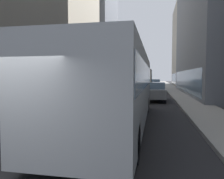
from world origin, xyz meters
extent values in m
plane|color=#232326|center=(0.00, 35.00, 0.00)|extent=(120.00, 120.00, 0.00)
cube|color=#9E9991|center=(-5.70, 35.00, 0.07)|extent=(2.40, 110.00, 0.15)
cube|color=gray|center=(5.70, 35.00, 0.07)|extent=(2.40, 110.00, 0.15)
cube|color=#B2A893|center=(-11.90, 29.50, 11.85)|extent=(8.19, 17.95, 23.70)
cube|color=slate|center=(-7.82, 29.50, 1.60)|extent=(0.08, 16.15, 2.40)
cube|color=slate|center=(-11.90, 48.38, 14.97)|extent=(9.49, 15.97, 29.95)
cube|color=slate|center=(-7.17, 48.38, 1.60)|extent=(0.08, 14.37, 2.40)
cube|color=slate|center=(6.25, 23.83, 1.60)|extent=(0.08, 19.55, 2.40)
cube|color=#B2A893|center=(11.90, 48.43, 9.47)|extent=(9.15, 22.88, 18.95)
cube|color=slate|center=(7.34, 48.43, 1.60)|extent=(0.08, 20.59, 2.40)
cube|color=#999EA3|center=(1.20, 6.42, 1.67)|extent=(2.55, 11.50, 2.75)
cube|color=slate|center=(1.20, 6.42, 2.17)|extent=(2.57, 11.04, 0.90)
cube|color=black|center=(1.20, 12.12, 0.55)|extent=(2.55, 0.16, 0.44)
cylinder|color=black|center=(0.07, 9.97, 0.50)|extent=(0.30, 1.00, 1.00)
cylinder|color=black|center=(2.33, 9.97, 0.50)|extent=(0.30, 1.00, 1.00)
cylinder|color=black|center=(0.07, 2.27, 0.50)|extent=(0.30, 1.00, 1.00)
cylinder|color=black|center=(2.33, 2.27, 0.50)|extent=(0.30, 1.00, 1.00)
cube|color=silver|center=(-0.25, 11.57, 2.50)|extent=(0.08, 0.24, 0.40)
cube|color=slate|center=(2.80, 16.38, 0.70)|extent=(1.80, 4.51, 0.75)
cube|color=slate|center=(2.80, 16.15, 1.35)|extent=(1.66, 2.03, 0.55)
cylinder|color=black|center=(2.01, 18.22, 0.32)|extent=(0.22, 0.64, 0.64)
cylinder|color=black|center=(3.59, 18.22, 0.32)|extent=(0.22, 0.64, 0.64)
cylinder|color=black|center=(2.01, 14.54, 0.32)|extent=(0.22, 0.64, 0.64)
cylinder|color=black|center=(3.59, 14.54, 0.32)|extent=(0.22, 0.64, 0.64)
cube|color=yellow|center=(-1.20, 15.81, 0.70)|extent=(1.82, 4.17, 0.75)
cube|color=slate|center=(-1.20, 15.60, 1.35)|extent=(1.67, 1.88, 0.55)
cylinder|color=black|center=(-2.00, 17.48, 0.32)|extent=(0.22, 0.64, 0.64)
cylinder|color=black|center=(-0.40, 17.48, 0.32)|extent=(0.22, 0.64, 0.64)
cylinder|color=black|center=(-2.00, 14.14, 0.32)|extent=(0.22, 0.64, 0.64)
cylinder|color=black|center=(-0.40, 14.14, 0.32)|extent=(0.22, 0.64, 0.64)
cube|color=#4C6BB7|center=(-1.20, 39.19, 0.70)|extent=(1.79, 4.60, 0.75)
cube|color=slate|center=(-1.20, 38.96, 1.35)|extent=(1.65, 2.07, 0.55)
cylinder|color=black|center=(-1.99, 41.07, 0.32)|extent=(0.22, 0.64, 0.64)
cylinder|color=black|center=(-0.41, 41.07, 0.32)|extent=(0.22, 0.64, 0.64)
cylinder|color=black|center=(-1.99, 37.31, 0.32)|extent=(0.22, 0.64, 0.64)
cylinder|color=black|center=(-0.41, 37.31, 0.32)|extent=(0.22, 0.64, 0.64)
cube|color=red|center=(-2.80, 25.72, 0.70)|extent=(1.82, 4.71, 0.75)
cube|color=slate|center=(-2.80, 25.48, 1.35)|extent=(1.67, 2.12, 0.55)
cylinder|color=black|center=(-3.60, 27.66, 0.32)|extent=(0.22, 0.64, 0.64)
cylinder|color=black|center=(-2.00, 27.66, 0.32)|extent=(0.22, 0.64, 0.64)
cylinder|color=black|center=(-3.60, 23.78, 0.32)|extent=(0.22, 0.64, 0.64)
cylinder|color=black|center=(-2.00, 23.78, 0.32)|extent=(0.22, 0.64, 0.64)
cube|color=silver|center=(2.80, 35.78, 0.70)|extent=(1.85, 4.33, 0.75)
cube|color=slate|center=(2.80, 35.56, 1.35)|extent=(1.70, 1.95, 0.55)
cylinder|color=black|center=(1.98, 37.52, 0.32)|extent=(0.22, 0.64, 0.64)
cylinder|color=black|center=(3.62, 37.52, 0.32)|extent=(0.22, 0.64, 0.64)
cylinder|color=black|center=(1.98, 34.03, 0.32)|extent=(0.22, 0.64, 0.64)
cylinder|color=black|center=(3.62, 34.03, 0.32)|extent=(0.22, 0.64, 0.64)
cube|color=#19519E|center=(1.20, 31.54, 1.50)|extent=(2.30, 2.00, 2.10)
cube|color=silver|center=(1.20, 27.79, 1.75)|extent=(2.30, 5.50, 2.60)
cylinder|color=black|center=(0.19, 31.54, 0.45)|extent=(0.28, 0.90, 0.90)
cylinder|color=black|center=(2.21, 31.54, 0.45)|extent=(0.28, 0.90, 0.90)
cylinder|color=black|center=(0.19, 26.04, 0.45)|extent=(0.28, 0.90, 0.90)
cylinder|color=black|center=(2.21, 26.04, 0.45)|extent=(0.28, 0.90, 0.90)
ellipsoid|color=white|center=(-0.43, 2.22, 0.53)|extent=(0.22, 0.60, 0.26)
sphere|color=white|center=(-0.43, 2.60, 0.62)|extent=(0.20, 0.20, 0.20)
sphere|color=black|center=(-0.49, 2.62, 0.64)|extent=(0.07, 0.07, 0.07)
sphere|color=black|center=(-0.37, 2.62, 0.64)|extent=(0.07, 0.07, 0.07)
cylinder|color=white|center=(-0.43, 1.82, 0.58)|extent=(0.03, 0.16, 0.19)
cylinder|color=white|center=(-0.50, 2.43, 0.20)|extent=(0.06, 0.06, 0.40)
cylinder|color=white|center=(-0.36, 2.43, 0.20)|extent=(0.06, 0.06, 0.40)
cylinder|color=white|center=(-0.50, 2.01, 0.20)|extent=(0.06, 0.06, 0.40)
cylinder|color=white|center=(-0.36, 2.01, 0.20)|extent=(0.06, 0.06, 0.40)
sphere|color=black|center=(-0.38, 2.32, 0.57)|extent=(0.04, 0.04, 0.04)
sphere|color=black|center=(-0.49, 2.14, 0.55)|extent=(0.04, 0.04, 0.04)
sphere|color=black|center=(-0.41, 2.04, 0.59)|extent=(0.04, 0.04, 0.04)
camera|label=1|loc=(2.83, -2.96, 2.14)|focal=35.04mm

